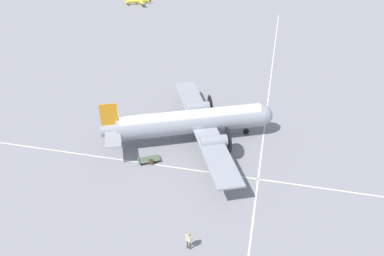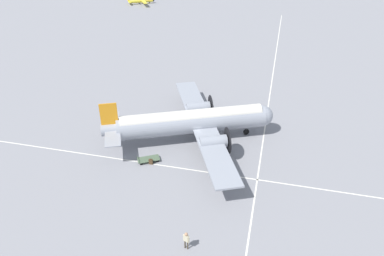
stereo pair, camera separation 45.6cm
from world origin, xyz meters
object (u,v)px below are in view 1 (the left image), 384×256
object	(u,v)px
baggage_cart	(149,159)
crew_foreground	(189,239)
airliner_main	(195,121)
suitcase_near_door	(151,162)
light_aircraft_distant	(138,1)

from	to	relation	value
baggage_cart	crew_foreground	bearing A→B (deg)	-86.75
airliner_main	crew_foreground	size ratio (longest dim) A/B	12.82
airliner_main	suitcase_near_door	xyz separation A→B (m)	(3.50, 5.79, -2.18)
suitcase_near_door	baggage_cart	size ratio (longest dim) A/B	0.25
suitcase_near_door	crew_foreground	bearing A→B (deg)	122.80
suitcase_near_door	light_aircraft_distant	xyz separation A→B (m)	(26.51, -69.01, 0.50)
crew_foreground	baggage_cart	xyz separation A→B (m)	(6.92, -10.50, -0.78)
crew_foreground	baggage_cart	world-z (taller)	crew_foreground
airliner_main	crew_foreground	bearing A→B (deg)	-103.84
crew_foreground	baggage_cart	distance (m)	12.60
light_aircraft_distant	suitcase_near_door	bearing A→B (deg)	-100.74
suitcase_near_door	light_aircraft_distant	distance (m)	73.92
baggage_cart	light_aircraft_distant	size ratio (longest dim) A/B	0.29
baggage_cart	light_aircraft_distant	distance (m)	73.38
airliner_main	light_aircraft_distant	xyz separation A→B (m)	(30.01, -63.21, -1.69)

